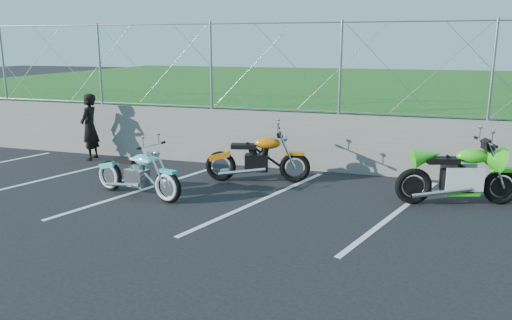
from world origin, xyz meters
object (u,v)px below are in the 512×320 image
(cruiser_turquoise, at_px, (139,175))
(naked_orange, at_px, (259,160))
(sportbike_green, at_px, (460,177))
(person_standing, at_px, (90,127))

(cruiser_turquoise, height_order, naked_orange, naked_orange)
(cruiser_turquoise, xyz_separation_m, naked_orange, (1.85, 1.66, 0.05))
(cruiser_turquoise, xyz_separation_m, sportbike_green, (5.69, 1.31, 0.08))
(naked_orange, distance_m, person_standing, 4.64)
(cruiser_turquoise, bearing_deg, naked_orange, 56.37)
(cruiser_turquoise, height_order, person_standing, person_standing)
(naked_orange, xyz_separation_m, sportbike_green, (3.85, -0.35, 0.03))
(person_standing, bearing_deg, sportbike_green, 73.49)
(person_standing, bearing_deg, cruiser_turquoise, 39.60)
(cruiser_turquoise, xyz_separation_m, person_standing, (-2.73, 2.38, 0.40))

